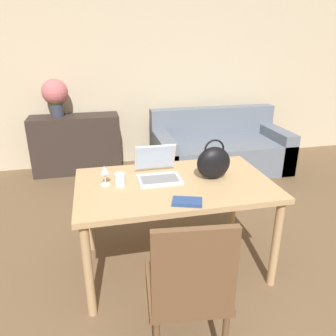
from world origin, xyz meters
name	(u,v)px	position (x,y,z in m)	size (l,w,h in m)	color
wall_back	(131,69)	(0.00, 3.33, 1.35)	(10.00, 0.06, 2.70)	beige
dining_table	(175,192)	(0.00, 0.77, 0.66)	(1.44, 0.88, 0.74)	tan
chair	(189,285)	(-0.12, -0.05, 0.52)	(0.48, 0.48, 0.94)	brown
couch	(219,150)	(1.13, 2.72, 0.28)	(1.83, 0.92, 0.82)	slate
sideboard	(77,144)	(-0.81, 3.07, 0.39)	(1.17, 0.40, 0.78)	#332823
laptop	(157,169)	(-0.10, 0.91, 0.81)	(0.32, 0.34, 0.24)	silver
drinking_glass	(120,180)	(-0.40, 0.80, 0.79)	(0.08, 0.08, 0.10)	silver
wine_glass	(105,172)	(-0.50, 0.84, 0.85)	(0.07, 0.07, 0.15)	silver
handbag	(214,162)	(0.30, 0.78, 0.87)	(0.26, 0.14, 0.31)	black
flower_vase	(55,95)	(-1.01, 3.10, 1.06)	(0.33, 0.33, 0.48)	#333847
book	(188,202)	(0.00, 0.43, 0.76)	(0.22, 0.17, 0.02)	navy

